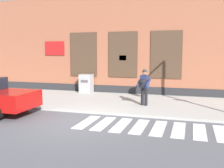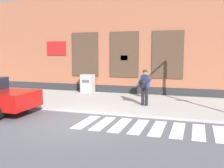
% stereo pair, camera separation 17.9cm
% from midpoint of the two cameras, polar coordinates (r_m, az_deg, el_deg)
% --- Properties ---
extents(ground_plane, '(160.00, 160.00, 0.00)m').
position_cam_midpoint_polar(ground_plane, '(10.03, -7.17, -8.22)').
color(ground_plane, '#56565B').
extents(sidewalk, '(28.00, 5.30, 0.10)m').
position_cam_midpoint_polar(sidewalk, '(13.70, 0.08, -3.83)').
color(sidewalk, '#ADAAA3').
rests_on(sidewalk, ground).
extents(building_backdrop, '(28.00, 4.06, 6.10)m').
position_cam_midpoint_polar(building_backdrop, '(17.94, 4.70, 8.30)').
color(building_backdrop, '#99563D').
rests_on(building_backdrop, ground).
extents(crosswalk, '(5.78, 1.90, 0.01)m').
position_cam_midpoint_polar(crosswalk, '(9.30, 10.49, -9.46)').
color(crosswalk, silver).
rests_on(crosswalk, ground).
extents(busker, '(0.72, 0.64, 1.70)m').
position_cam_midpoint_polar(busker, '(12.40, 7.48, -0.28)').
color(busker, black).
rests_on(busker, sidewalk).
extents(utility_box, '(0.76, 0.65, 1.14)m').
position_cam_midpoint_polar(utility_box, '(16.43, -5.00, 0.13)').
color(utility_box, '#9E9E9E').
rests_on(utility_box, sidewalk).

